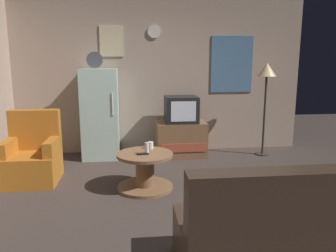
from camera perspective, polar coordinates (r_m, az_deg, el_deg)
name	(u,v)px	position (r m, az deg, el deg)	size (l,w,h in m)	color
ground_plane	(176,205)	(3.94, 1.37, -13.35)	(12.00, 12.00, 0.00)	#3D332D
wall_with_art	(159,75)	(6.03, -1.60, 8.64)	(5.20, 0.12, 2.73)	tan
fridge	(100,113)	(5.72, -11.48, 2.11)	(0.60, 0.62, 1.77)	silver
tv_stand	(181,139)	(5.76, 2.23, -2.24)	(0.84, 0.53, 0.60)	brown
crt_tv	(181,109)	(5.66, 2.27, 2.88)	(0.54, 0.51, 0.44)	black
standing_lamp	(267,77)	(5.92, 16.50, 8.05)	(0.32, 0.32, 1.59)	#332D28
coffee_table	(145,171)	(4.34, -3.95, -7.67)	(0.72, 0.72, 0.47)	brown
wine_glass	(147,148)	(4.21, -3.63, -3.82)	(0.05, 0.05, 0.15)	silver
mug_ceramic_white	(151,145)	(4.47, -3.01, -3.30)	(0.08, 0.08, 0.09)	silver
remote_control	(143,154)	(4.20, -4.34, -4.77)	(0.15, 0.04, 0.02)	black
armchair	(33,157)	(4.93, -22.10, -4.94)	(0.68, 0.68, 0.96)	#B2661E
couch	(289,235)	(2.86, 20.06, -17.11)	(1.70, 0.80, 0.92)	#38281E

